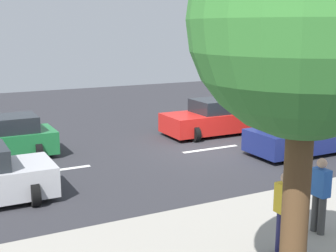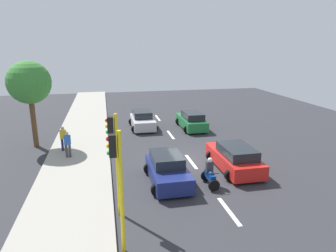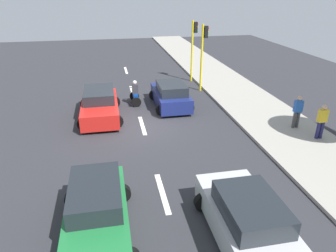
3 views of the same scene
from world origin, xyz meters
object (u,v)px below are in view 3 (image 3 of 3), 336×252
car_dark_blue (171,95)px  car_green (97,213)px  pedestrian_by_tree (322,121)px  traffic_light_corner (203,48)px  motorcycle (135,94)px  car_silver (246,217)px  traffic_light_midblock (194,42)px  pedestrian_near_signal (297,111)px  car_red (100,105)px

car_dark_blue → car_green: same height
car_dark_blue → car_green: size_ratio=0.93×
pedestrian_by_tree → traffic_light_corner: bearing=110.0°
motorcycle → car_green: bearing=-101.4°
car_silver → traffic_light_midblock: traffic_light_midblock is taller
motorcycle → pedestrian_near_signal: size_ratio=0.91×
car_silver → motorcycle: motorcycle is taller
car_silver → pedestrian_by_tree: (6.03, 5.14, 0.35)m
car_red → motorcycle: motorcycle is taller
motorcycle → traffic_light_midblock: size_ratio=0.34×
car_green → traffic_light_midblock: (7.07, 15.25, 2.22)m
car_silver → traffic_light_midblock: bearing=80.0°
car_green → pedestrian_near_signal: (9.82, 5.45, 0.35)m
car_red → traffic_light_corner: (7.00, 3.58, 2.22)m
motorcycle → pedestrian_near_signal: bearing=-35.7°
car_green → car_red: bearing=89.6°
traffic_light_corner → car_silver: bearing=-101.8°
car_silver → pedestrian_by_tree: pedestrian_by_tree is taller
pedestrian_near_signal → traffic_light_midblock: 10.34m
car_red → traffic_light_corner: 8.17m
car_red → traffic_light_midblock: traffic_light_midblock is taller
car_red → traffic_light_midblock: size_ratio=1.01×
car_silver → motorcycle: size_ratio=2.56×
car_green → traffic_light_corner: size_ratio=0.95×
pedestrian_near_signal → traffic_light_corner: (-2.75, 7.31, 1.87)m
car_silver → traffic_light_corner: bearing=78.2°
car_silver → car_dark_blue: bearing=89.6°
car_red → pedestrian_by_tree: size_ratio=2.70×
traffic_light_corner → pedestrian_near_signal: bearing=-69.4°
traffic_light_midblock → car_green: bearing=-114.9°
pedestrian_near_signal → traffic_light_midblock: (-2.75, 9.79, 1.87)m
car_green → traffic_light_midblock: size_ratio=0.95×
car_silver → traffic_light_midblock: (2.87, 16.27, 2.22)m
motorcycle → pedestrian_near_signal: 9.38m
car_green → pedestrian_by_tree: size_ratio=2.54×
car_dark_blue → pedestrian_near_signal: 7.20m
pedestrian_near_signal → car_red: bearing=159.1°
motorcycle → traffic_light_corner: traffic_light_corner is taller
car_green → pedestrian_near_signal: pedestrian_near_signal is taller
car_silver → pedestrian_near_signal: 8.58m
car_dark_blue → pedestrian_near_signal: size_ratio=2.37×
car_dark_blue → car_silver: size_ratio=1.02×
car_green → pedestrian_near_signal: size_ratio=2.54×
car_red → pedestrian_by_tree: 11.36m
car_silver → pedestrian_by_tree: bearing=40.5°
car_silver → car_green: (-4.20, 1.03, 0.00)m
pedestrian_near_signal → pedestrian_by_tree: bearing=-73.0°
car_silver → pedestrian_near_signal: pedestrian_near_signal is taller
pedestrian_by_tree → car_dark_blue: bearing=135.1°
car_silver → traffic_light_corner: size_ratio=0.87×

